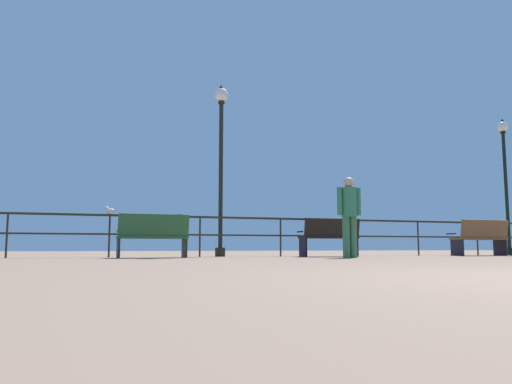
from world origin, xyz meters
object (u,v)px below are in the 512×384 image
(person_by_bench, at_px, (349,211))
(lamppost_center, at_px, (221,148))
(bench_far_right, at_px, (481,236))
(bench_near_left, at_px, (153,234))
(bench_near_right, at_px, (330,236))
(seagull_on_rail, at_px, (109,211))
(lamppost_right, at_px, (505,171))

(person_by_bench, bearing_deg, lamppost_center, 133.88)
(bench_far_right, relative_size, lamppost_center, 0.36)
(bench_near_left, distance_m, bench_near_right, 4.29)
(seagull_on_rail, bearing_deg, bench_near_left, -44.51)
(person_by_bench, relative_size, seagull_on_rail, 5.51)
(lamppost_center, xyz_separation_m, seagull_on_rail, (-2.69, -0.23, -1.69))
(person_by_bench, distance_m, seagull_on_rail, 5.43)
(bench_near_left, height_order, person_by_bench, person_by_bench)
(lamppost_right, height_order, seagull_on_rail, lamppost_right)
(bench_far_right, height_order, person_by_bench, person_by_bench)
(bench_far_right, height_order, lamppost_right, lamppost_right)
(seagull_on_rail, bearing_deg, person_by_bench, -23.36)
(bench_near_left, bearing_deg, bench_far_right, -0.04)
(seagull_on_rail, bearing_deg, bench_far_right, -5.10)
(person_by_bench, bearing_deg, bench_near_left, 162.64)
(bench_far_right, bearing_deg, bench_near_left, 179.96)
(bench_near_right, height_order, bench_far_right, bench_far_right)
(bench_near_right, distance_m, seagull_on_rail, 5.28)
(lamppost_center, height_order, seagull_on_rail, lamppost_center)
(lamppost_right, bearing_deg, seagull_on_rail, -178.88)
(bench_near_right, distance_m, person_by_bench, 1.40)
(person_by_bench, bearing_deg, seagull_on_rail, 156.64)
(bench_near_left, height_order, bench_far_right, bench_far_right)
(bench_far_right, xyz_separation_m, lamppost_center, (-7.15, 1.11, 2.23))
(lamppost_right, bearing_deg, bench_near_right, -170.83)
(bench_far_right, relative_size, seagull_on_rail, 4.98)
(lamppost_center, xyz_separation_m, lamppost_right, (9.30, 0.00, -0.13))
(bench_near_left, height_order, lamppost_right, lamppost_right)
(bench_near_right, bearing_deg, lamppost_center, 156.14)
(bench_near_left, distance_m, seagull_on_rail, 1.36)
(bench_far_right, xyz_separation_m, lamppost_right, (2.15, 1.11, 2.10))
(lamppost_right, xyz_separation_m, seagull_on_rail, (-11.99, -0.23, -1.56))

